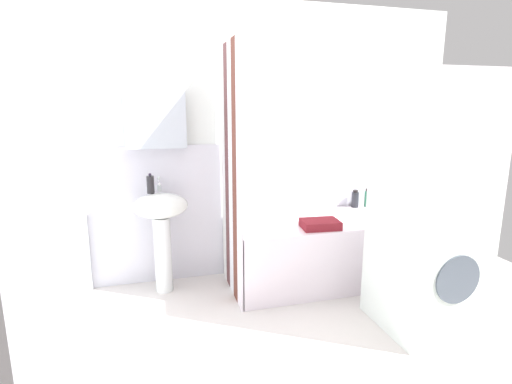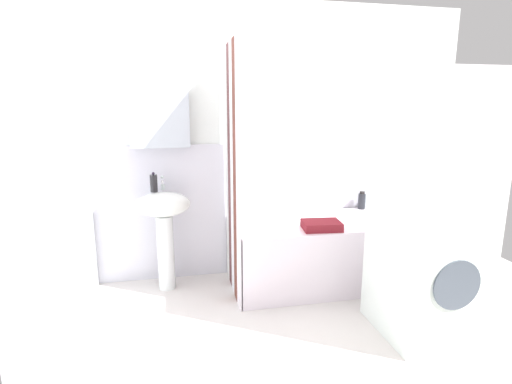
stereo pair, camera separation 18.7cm
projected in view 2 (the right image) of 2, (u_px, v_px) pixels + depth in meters
The scene contains 12 objects.
ground_plane at pixel (314, 346), 2.61m from camera, with size 4.80×5.60×0.04m, color silver.
wall_back_tiled at pixel (263, 150), 3.56m from camera, with size 3.60×0.18×2.40m.
wall_left_tiled at pixel (52, 175), 2.38m from camera, with size 0.07×1.81×2.40m.
sink at pixel (164, 219), 3.27m from camera, with size 0.44×0.34×0.84m.
faucet at pixel (163, 183), 3.28m from camera, with size 0.03×0.12×0.12m.
soap_dispenser at pixel (154, 183), 3.22m from camera, with size 0.06×0.06×0.16m.
bathtub at pixel (320, 252), 3.44m from camera, with size 1.49×0.72×0.56m, color white.
shower_curtain at pixel (232, 174), 3.13m from camera, with size 0.01×0.72×2.00m.
body_wash_bottle at pixel (374, 200), 3.77m from camera, with size 0.05×0.05×0.18m.
lotion_bottle at pixel (362, 201), 3.76m from camera, with size 0.07×0.07×0.17m.
towel_folded at pixel (322, 225), 3.14m from camera, with size 0.30×0.21×0.07m, color maroon.
washer_dryer_stack at pixel (430, 209), 2.58m from camera, with size 0.57×0.63×1.74m.
Camera 2 is at (-0.85, -2.20, 1.53)m, focal length 27.82 mm.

